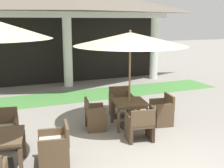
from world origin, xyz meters
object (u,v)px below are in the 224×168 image
object	(u,v)px
patio_chair_near_foreground_south	(140,125)
patio_chair_near_foreground_west	(94,115)
patio_chair_near_foreground_east	(163,110)
patio_chair_mid_left_east	(55,145)
patio_table_near_foreground	(129,105)
patio_chair_mid_left_north	(4,130)
patio_umbrella_near_foreground	(130,40)
patio_chair_near_foreground_north	(121,102)

from	to	relation	value
patio_chair_near_foreground_south	patio_chair_near_foreground_west	bearing A→B (deg)	134.95
patio_chair_near_foreground_east	patio_chair_mid_left_east	bearing A→B (deg)	120.21
patio_table_near_foreground	patio_chair_near_foreground_east	size ratio (longest dim) A/B	1.19
patio_chair_mid_left_north	patio_chair_mid_left_east	size ratio (longest dim) A/B	1.05
patio_umbrella_near_foreground	patio_chair_mid_left_east	distance (m)	3.24
patio_chair_mid_left_east	patio_chair_near_foreground_south	bearing A→B (deg)	-70.31
patio_umbrella_near_foreground	patio_chair_near_foreground_west	bearing A→B (deg)	169.38
patio_umbrella_near_foreground	patio_chair_mid_left_north	distance (m)	3.68
patio_umbrella_near_foreground	patio_chair_mid_left_north	bearing A→B (deg)	-178.54
patio_table_near_foreground	patio_chair_near_foreground_south	distance (m)	0.97
patio_umbrella_near_foreground	patio_chair_near_foreground_south	distance (m)	2.15
patio_chair_near_foreground_south	patio_chair_mid_left_east	size ratio (longest dim) A/B	0.98
patio_umbrella_near_foreground	patio_chair_mid_left_east	xyz separation A→B (m)	(-2.26, -1.31, -1.92)
patio_chair_near_foreground_south	patio_chair_near_foreground_west	xyz separation A→B (m)	(-0.75, 1.10, 0.00)
patio_chair_near_foreground_east	patio_chair_mid_left_north	world-z (taller)	patio_chair_mid_left_north
patio_table_near_foreground	patio_chair_near_foreground_west	size ratio (longest dim) A/B	1.19
patio_chair_near_foreground_west	patio_chair_mid_left_north	size ratio (longest dim) A/B	0.95
patio_chair_near_foreground_north	patio_chair_near_foreground_south	distance (m)	1.89
patio_chair_near_foreground_north	patio_chair_near_foreground_west	bearing A→B (deg)	45.14
patio_chair_near_foreground_north	patio_chair_mid_left_north	distance (m)	3.47
patio_table_near_foreground	patio_umbrella_near_foreground	size ratio (longest dim) A/B	0.34
patio_chair_near_foreground_south	patio_chair_near_foreground_east	size ratio (longest dim) A/B	0.99
patio_chair_near_foreground_east	patio_chair_mid_left_east	xyz separation A→B (m)	(-3.19, -1.14, 0.00)
patio_chair_near_foreground_north	patio_chair_near_foreground_west	size ratio (longest dim) A/B	1.02
patio_chair_mid_left_north	patio_chair_mid_left_east	bearing A→B (deg)	134.97
patio_umbrella_near_foreground	patio_chair_near_foreground_south	xyz separation A→B (m)	(-0.17, -0.93, -1.93)
patio_table_near_foreground	patio_chair_mid_left_north	bearing A→B (deg)	-178.54
patio_chair_near_foreground_west	patio_chair_near_foreground_north	bearing A→B (deg)	135.14
patio_chair_near_foreground_south	patio_chair_mid_left_north	distance (m)	3.09
patio_chair_near_foreground_north	patio_chair_near_foreground_south	bearing A→B (deg)	90.00
patio_chair_near_foreground_north	patio_chair_mid_left_north	world-z (taller)	patio_chair_mid_left_north
patio_chair_near_foreground_south	patio_chair_mid_left_east	xyz separation A→B (m)	(-2.09, -0.38, 0.01)
patio_chair_near_foreground_north	patio_chair_mid_left_east	size ratio (longest dim) A/B	1.02
patio_table_near_foreground	patio_umbrella_near_foreground	world-z (taller)	patio_umbrella_near_foreground
patio_chair_near_foreground_south	patio_chair_near_foreground_north	bearing A→B (deg)	90.00
patio_umbrella_near_foreground	patio_chair_near_foreground_north	world-z (taller)	patio_umbrella_near_foreground
patio_chair_near_foreground_east	patio_chair_mid_left_north	distance (m)	4.07
patio_table_near_foreground	patio_chair_mid_left_east	world-z (taller)	patio_chair_mid_left_east
patio_table_near_foreground	patio_chair_near_foreground_west	distance (m)	0.97
patio_chair_near_foreground_east	patio_table_near_foreground	bearing A→B (deg)	90.00
patio_chair_near_foreground_west	patio_chair_mid_left_north	bearing A→B (deg)	-72.83
patio_chair_near_foreground_south	patio_chair_mid_left_north	size ratio (longest dim) A/B	0.94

